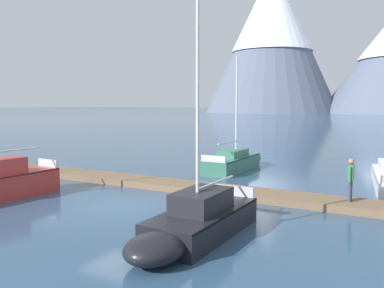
% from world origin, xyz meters
% --- Properties ---
extents(ground_plane, '(700.00, 700.00, 0.00)m').
position_xyz_m(ground_plane, '(0.00, 0.00, 0.00)').
color(ground_plane, '#2D4C6B').
extents(mountain_west_summit, '(59.55, 59.55, 65.81)m').
position_xyz_m(mountain_west_summit, '(-49.81, 168.30, 35.35)').
color(mountain_west_summit, slate).
rests_on(mountain_west_summit, ground).
extents(dock, '(24.24, 2.07, 0.30)m').
position_xyz_m(dock, '(0.00, 4.00, 0.15)').
color(dock, brown).
rests_on(dock, ground).
extents(sailboat_mid_dock_port, '(1.71, 6.70, 7.04)m').
position_xyz_m(sailboat_mid_dock_port, '(0.48, 10.77, 0.54)').
color(sailboat_mid_dock_port, '#336B56').
rests_on(sailboat_mid_dock_port, ground).
extents(sailboat_mid_dock_starboard, '(1.84, 5.95, 7.71)m').
position_xyz_m(sailboat_mid_dock_starboard, '(4.65, -2.05, 0.56)').
color(sailboat_mid_dock_starboard, black).
rests_on(sailboat_mid_dock_starboard, ground).
extents(person_on_dock, '(0.23, 0.59, 1.69)m').
position_xyz_m(person_on_dock, '(8.19, 4.15, 1.26)').
color(person_on_dock, '#384256').
rests_on(person_on_dock, dock).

